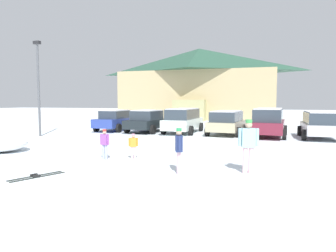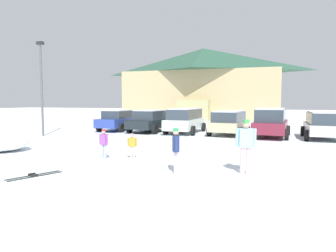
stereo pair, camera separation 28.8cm
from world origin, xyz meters
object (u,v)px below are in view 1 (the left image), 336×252
parked_black_sedan (148,121)px  parked_silver_wagon (320,124)px  parked_beige_suv (227,122)px  skier_teen_in_navy_coat (179,148)px  skier_adult_in_blue_parka (248,143)px  parked_maroon_van (268,121)px  ski_lodge (199,83)px  parked_white_suv (183,120)px  skier_child_in_orange_jacket (133,145)px  lamp_post (38,84)px  pair_of_skis (37,176)px  skier_child_in_purple_jacket (105,143)px  parked_blue_hatchback (116,120)px

parked_black_sedan → parked_silver_wagon: bearing=-1.5°
parked_beige_suv → parked_silver_wagon: (5.55, -0.37, 0.01)m
skier_teen_in_navy_coat → skier_adult_in_blue_parka: skier_adult_in_blue_parka is taller
parked_black_sedan → parked_maroon_van: parked_maroon_van is taller
parked_maroon_van → ski_lodge: bearing=115.1°
parked_white_suv → ski_lodge: bearing=99.7°
skier_adult_in_blue_parka → skier_child_in_orange_jacket: (-4.32, 0.90, -0.38)m
parked_maroon_van → lamp_post: 14.73m
ski_lodge → pair_of_skis: 32.31m
ski_lodge → skier_adult_in_blue_parka: bearing=-74.2°
skier_child_in_purple_jacket → lamp_post: bearing=145.5°
parked_blue_hatchback → skier_child_in_orange_jacket: bearing=-58.2°
skier_teen_in_navy_coat → skier_adult_in_blue_parka: size_ratio=0.84×
pair_of_skis → lamp_post: lamp_post is taller
parked_black_sedan → skier_teen_in_navy_coat: 12.71m
parked_black_sedan → skier_child_in_orange_jacket: parked_black_sedan is taller
parked_beige_suv → lamp_post: 12.41m
skier_teen_in_navy_coat → parked_blue_hatchback: bearing=126.3°
parked_white_suv → skier_teen_in_navy_coat: parked_white_suv is taller
ski_lodge → parked_maroon_van: size_ratio=4.23×
ski_lodge → skier_teen_in_navy_coat: bearing=-78.1°
pair_of_skis → parked_maroon_van: bearing=63.6°
parked_silver_wagon → pair_of_skis: bearing=-126.1°
parked_blue_hatchback → ski_lodge: bearing=83.3°
parked_maroon_van → skier_child_in_orange_jacket: 10.70m
parked_beige_suv → skier_child_in_purple_jacket: bearing=-107.6°
skier_adult_in_blue_parka → lamp_post: lamp_post is taller
skier_child_in_orange_jacket → parked_black_sedan: bearing=109.6°
skier_adult_in_blue_parka → skier_child_in_orange_jacket: 4.43m
parked_silver_wagon → skier_child_in_purple_jacket: (-8.78, -9.82, -0.22)m
ski_lodge → parked_maroon_van: (8.88, -18.99, -3.65)m
skier_adult_in_blue_parka → lamp_post: size_ratio=0.28×
skier_adult_in_blue_parka → pair_of_skis: 6.43m
parked_beige_suv → skier_adult_in_blue_parka: bearing=-78.9°
parked_silver_wagon → skier_adult_in_blue_parka: bearing=-108.5°
parked_beige_suv → skier_child_in_orange_jacket: 10.04m
parked_beige_suv → skier_teen_in_navy_coat: (0.08, -11.40, -0.07)m
pair_of_skis → lamp_post: (-7.44, 8.44, 3.32)m
ski_lodge → skier_adult_in_blue_parka: (8.34, -29.42, -3.67)m
parked_maroon_van → parked_white_suv: bearing=175.8°
ski_lodge → parked_black_sedan: bearing=-88.3°
parked_white_suv → skier_teen_in_navy_coat: bearing=-74.7°
parked_maroon_van → skier_teen_in_navy_coat: bearing=-102.9°
parked_white_suv → skier_adult_in_blue_parka: (5.17, -10.85, 0.01)m
parked_white_suv → skier_teen_in_navy_coat: (3.16, -11.57, -0.14)m
skier_child_in_purple_jacket → parked_blue_hatchback: bearing=116.6°
parked_blue_hatchback → lamp_post: 6.18m
parked_black_sedan → parked_white_suv: 2.62m
parked_blue_hatchback → skier_child_in_purple_jacket: size_ratio=3.75×
parked_blue_hatchback → pair_of_skis: size_ratio=2.74×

